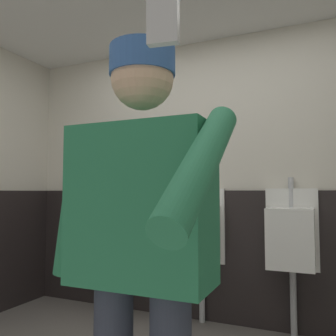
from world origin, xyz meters
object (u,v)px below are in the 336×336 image
person (140,234)px  cell_phone (163,16)px  urinal_middle (198,232)px  urinal_right (291,237)px  urinal_left (123,229)px

person → cell_phone: (0.31, -0.50, 0.48)m
urinal_middle → cell_phone: size_ratio=11.27×
urinal_middle → urinal_right: size_ratio=1.00×
urinal_left → person: size_ratio=0.75×
urinal_middle → urinal_right: 0.75m
urinal_left → urinal_right: size_ratio=1.00×
urinal_right → cell_phone: (-0.05, -2.28, 0.68)m
urinal_left → person: person is taller
urinal_right → cell_phone: bearing=-91.2°
urinal_right → person: size_ratio=0.75×
urinal_middle → urinal_left: bearing=180.0°
person → cell_phone: size_ratio=14.94×
urinal_middle → cell_phone: (0.70, -2.28, 0.68)m
urinal_left → urinal_right: same height
cell_phone → urinal_left: bearing=114.3°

